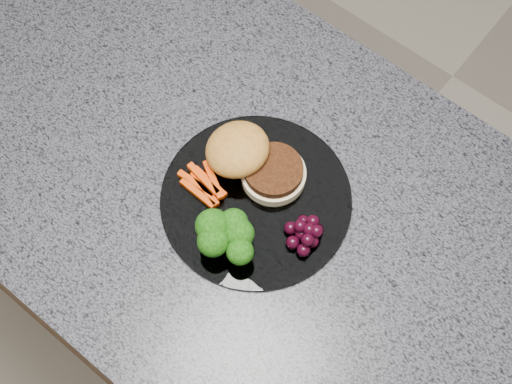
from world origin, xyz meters
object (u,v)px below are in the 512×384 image
plate (256,199)px  grape_bunch (306,233)px  burger (250,159)px  island_cabinet (235,281)px

plate → grape_bunch: (0.09, -0.00, 0.02)m
plate → burger: 0.05m
plate → burger: bearing=138.1°
plate → grape_bunch: size_ratio=4.89×
burger → grape_bunch: size_ratio=3.08×
island_cabinet → plate: bearing=-1.9°
island_cabinet → grape_bunch: grape_bunch is taller
island_cabinet → burger: burger is taller
island_cabinet → plate: size_ratio=4.62×
burger → grape_bunch: bearing=-32.1°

